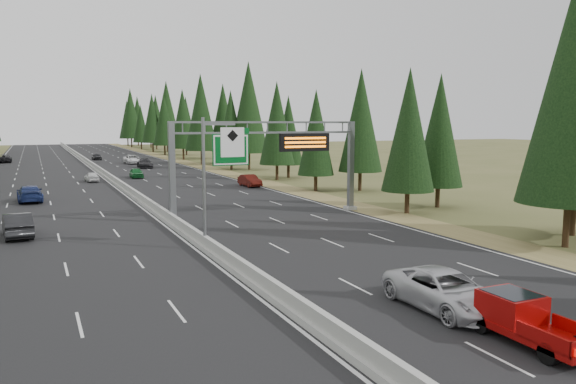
# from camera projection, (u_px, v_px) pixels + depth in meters

# --- Properties ---
(road) EXTENTS (32.00, 260.00, 0.08)m
(road) POSITION_uv_depth(u_px,v_px,m) (102.00, 175.00, 83.95)
(road) COLOR black
(road) RESTS_ON ground
(shoulder_right) EXTENTS (3.60, 260.00, 0.06)m
(shoulder_right) POSITION_uv_depth(u_px,v_px,m) (217.00, 171.00, 91.26)
(shoulder_right) COLOR olive
(shoulder_right) RESTS_ON ground
(median_barrier) EXTENTS (0.70, 260.00, 0.85)m
(median_barrier) POSITION_uv_depth(u_px,v_px,m) (102.00, 172.00, 83.90)
(median_barrier) COLOR #989893
(median_barrier) RESTS_ON road
(sign_gantry) EXTENTS (16.75, 0.98, 7.80)m
(sign_gantry) POSITION_uv_depth(u_px,v_px,m) (275.00, 153.00, 46.21)
(sign_gantry) COLOR slate
(sign_gantry) RESTS_ON road
(hov_sign_pole) EXTENTS (2.80, 0.50, 8.00)m
(hov_sign_pole) POSITION_uv_depth(u_px,v_px,m) (213.00, 173.00, 33.89)
(hov_sign_pole) COLOR slate
(hov_sign_pole) RESTS_ON road
(tree_row_right) EXTENTS (11.77, 241.85, 18.93)m
(tree_row_right) POSITION_uv_depth(u_px,v_px,m) (241.00, 115.00, 91.74)
(tree_row_right) COLOR black
(tree_row_right) RESTS_ON ground
(silver_minivan) EXTENTS (2.74, 5.86, 1.62)m
(silver_minivan) POSITION_uv_depth(u_px,v_px,m) (445.00, 290.00, 23.09)
(silver_minivan) COLOR silver
(silver_minivan) RESTS_ON road
(red_pickup) EXTENTS (1.78, 4.98, 1.62)m
(red_pickup) POSITION_uv_depth(u_px,v_px,m) (520.00, 315.00, 19.86)
(red_pickup) COLOR black
(red_pickup) RESTS_ON road
(car_ahead_green) EXTENTS (1.82, 4.16, 1.40)m
(car_ahead_green) POSITION_uv_depth(u_px,v_px,m) (136.00, 173.00, 78.67)
(car_ahead_green) COLOR #155D26
(car_ahead_green) RESTS_ON road
(car_ahead_dkred) EXTENTS (1.73, 4.41, 1.43)m
(car_ahead_dkred) POSITION_uv_depth(u_px,v_px,m) (250.00, 181.00, 68.02)
(car_ahead_dkred) COLOR #55120C
(car_ahead_dkred) RESTS_ON road
(car_ahead_dkgrey) EXTENTS (2.26, 5.36, 1.55)m
(car_ahead_dkgrey) POSITION_uv_depth(u_px,v_px,m) (145.00, 163.00, 96.11)
(car_ahead_dkgrey) COLOR black
(car_ahead_dkgrey) RESTS_ON road
(car_ahead_white) EXTENTS (3.02, 6.05, 1.65)m
(car_ahead_white) POSITION_uv_depth(u_px,v_px,m) (133.00, 159.00, 105.85)
(car_ahead_white) COLOR white
(car_ahead_white) RESTS_ON road
(car_ahead_far) EXTENTS (1.85, 4.16, 1.39)m
(car_ahead_far) POSITION_uv_depth(u_px,v_px,m) (97.00, 156.00, 117.00)
(car_ahead_far) COLOR black
(car_ahead_far) RESTS_ON road
(car_onc_near) EXTENTS (2.15, 5.09, 1.64)m
(car_onc_near) POSITION_uv_depth(u_px,v_px,m) (17.00, 225.00, 37.92)
(car_onc_near) COLOR black
(car_onc_near) RESTS_ON road
(car_onc_blue) EXTENTS (2.51, 5.65, 1.61)m
(car_onc_blue) POSITION_uv_depth(u_px,v_px,m) (30.00, 193.00, 54.84)
(car_onc_blue) COLOR navy
(car_onc_blue) RESTS_ON road
(car_onc_white) EXTENTS (1.76, 3.88, 1.29)m
(car_onc_white) POSITION_uv_depth(u_px,v_px,m) (92.00, 177.00, 73.50)
(car_onc_white) COLOR silver
(car_onc_white) RESTS_ON road
(car_onc_far) EXTENTS (2.66, 5.74, 1.59)m
(car_onc_far) POSITION_uv_depth(u_px,v_px,m) (4.00, 158.00, 108.91)
(car_onc_far) COLOR black
(car_onc_far) RESTS_ON road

